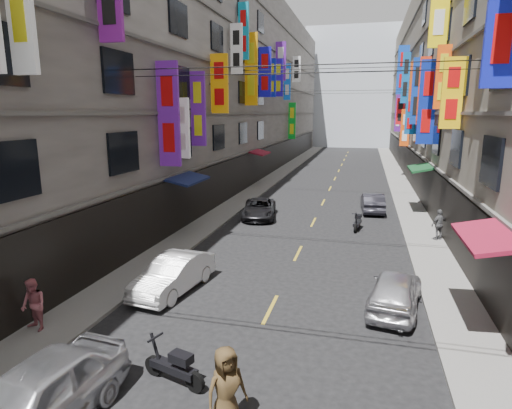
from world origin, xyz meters
The scene contains 19 objects.
sidewalk_left centered at (-6.00, 42.00, 0.06)m, with size 2.00×90.00×0.12m, color slate.
sidewalk_right centered at (6.00, 42.00, 0.06)m, with size 2.00×90.00×0.12m, color slate.
building_row_left centered at (-11.99, 42.00, 9.49)m, with size 10.14×90.00×19.00m.
building_row_right centered at (11.99, 42.00, 9.49)m, with size 10.14×90.00×19.00m.
haze_block centered at (0.00, 92.00, 11.00)m, with size 18.00×8.00×22.00m, color silver.
shop_signage centered at (-0.16, 35.17, 9.15)m, with size 14.00×55.00×12.03m.
street_awnings centered at (-1.26, 26.00, 3.00)m, with size 13.99×35.20×0.41m.
overhead_cables centered at (0.00, 30.00, 8.80)m, with size 14.00×38.04×1.24m.
lane_markings centered at (0.00, 39.00, 0.00)m, with size 0.12×80.20×0.01m.
scooter_crossing centered at (-1.38, 13.52, 0.44)m, with size 1.76×0.74×1.14m.
scooter_far_right centered at (2.58, 28.89, 0.44)m, with size 0.55×1.80×1.14m.
car_left_near centered at (-3.40, 11.31, 0.75)m, with size 1.78×4.42×1.51m, color silver.
car_left_mid centered at (-3.75, 18.58, 0.66)m, with size 1.39×3.99×1.31m, color white.
car_left_far centered at (-3.42, 30.25, 0.58)m, with size 1.94×4.21×1.17m, color black.
car_right_mid centered at (4.00, 19.03, 0.66)m, with size 1.55×3.86×1.31m, color silver.
car_right_far centered at (3.43, 33.70, 0.64)m, with size 1.35×3.86×1.27m, color #2A2931.
pedestrian_lfar centered at (-6.39, 14.71, 0.91)m, with size 0.77×0.53×1.58m, color #C96A74.
pedestrian_rfar centered at (6.60, 27.54, 0.91)m, with size 0.92×0.52×1.57m, color #565658.
pedestrian_crossing centered at (0.32, 12.37, 0.92)m, with size 0.90×0.62×1.85m, color #49361D.
Camera 1 is at (2.80, 5.08, 6.41)m, focal length 30.00 mm.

